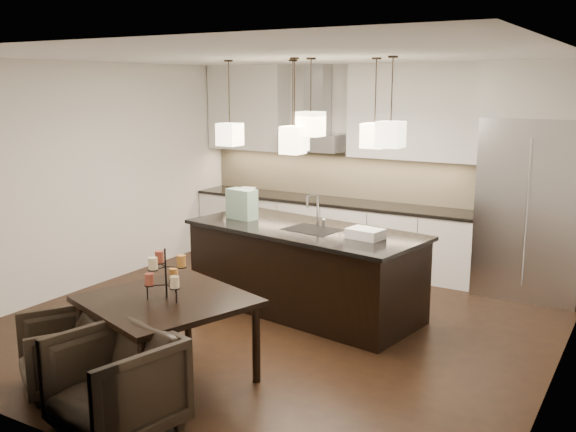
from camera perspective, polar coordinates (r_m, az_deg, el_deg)
The scene contains 37 objects.
floor at distance 7.00m, azimuth -0.85°, elevation -9.63°, with size 5.50×5.50×0.02m, color black.
ceiling at distance 6.53m, azimuth -0.92°, elevation 14.10°, with size 5.50×5.50×0.02m, color white.
wall_back at distance 9.06m, azimuth 8.30°, elevation 4.38°, with size 5.50×0.02×2.80m, color silver.
wall_front at distance 4.56m, azimuth -19.36°, elevation -3.43°, with size 5.50×0.02×2.80m, color silver.
wall_left at distance 8.38m, azimuth -17.22°, elevation 3.39°, with size 0.02×5.50×2.80m, color silver.
wall_right at distance 5.71m, azimuth 23.45°, elevation -0.76°, with size 0.02×5.50×2.80m, color silver.
refrigerator at distance 8.18m, azimuth 20.90°, elevation 0.63°, with size 1.20×0.72×2.15m, color #B7B7BA.
fridge_panel at distance 8.05m, azimuth 21.63°, elevation 10.46°, with size 1.26×0.72×0.65m, color silver.
lower_cabinets at distance 9.19m, azimuth 3.73°, elevation -1.50°, with size 4.21×0.62×0.88m, color silver.
countertop at distance 9.10m, azimuth 3.77°, elevation 1.32°, with size 4.21×0.66×0.04m, color black.
backsplash at distance 9.31m, azimuth 4.63°, elevation 3.63°, with size 4.21×0.02×0.63m, color tan.
upper_cab_left at distance 9.83m, azimuth -3.56°, elevation 9.58°, with size 1.25×0.35×1.25m, color silver.
upper_cab_right at distance 8.62m, azimuth 11.39°, elevation 9.08°, with size 1.86×0.35×1.25m, color silver.
hood_canopy at distance 9.17m, azimuth 2.30°, elevation 6.59°, with size 0.90×0.52×0.24m, color #B7B7BA.
hood_chimney at distance 9.23m, azimuth 2.66°, elevation 10.35°, with size 0.30×0.28×0.96m, color #B7B7BA.
fruit_bowl at distance 9.75m, azimuth -3.68°, elevation 2.33°, with size 0.26×0.26×0.06m, color silver.
island_body at distance 7.26m, azimuth 1.44°, elevation -4.92°, with size 2.61×1.05×0.92m, color black.
island_top at distance 7.14m, azimuth 1.46°, elevation -1.21°, with size 2.70×1.13×0.04m, color black.
faucet at distance 7.11m, azimuth 2.65°, elevation 0.54°, with size 0.10×0.25×0.40m, color silver, non-canonical shape.
tote_bag at distance 7.59m, azimuth -4.13°, elevation 1.07°, with size 0.36×0.19×0.36m, color #165138.
food_container at distance 6.67m, azimuth 6.91°, elevation -1.57°, with size 0.36×0.25×0.10m, color silver.
dining_table at distance 5.73m, azimuth -10.58°, elevation -10.70°, with size 1.24×1.24×0.74m, color black, non-canonical shape.
candelabra at distance 5.54m, azimuth -10.81°, elevation -5.05°, with size 0.36×0.36×0.44m, color black, non-canonical shape.
candle_a at distance 5.43m, azimuth -10.04°, elevation -5.80°, with size 0.08×0.08×0.10m, color beige.
candle_b at distance 5.66m, azimuth -10.12°, elevation -5.08°, with size 0.08×0.08×0.10m, color #BE7A31.
candle_c at distance 5.55m, azimuth -12.22°, elevation -5.51°, with size 0.08×0.08×0.10m, color #9C4331.
candle_d at distance 5.46m, azimuth -9.47°, elevation -3.96°, with size 0.08×0.08×0.10m, color #BE7A31.
candle_e at distance 5.62m, azimuth -11.36°, elevation -3.57°, with size 0.08×0.08×0.10m, color #9C4331.
candle_f at distance 5.43m, azimuth -11.92°, elevation -4.15°, with size 0.08×0.08×0.10m, color beige.
armchair_left at distance 5.83m, azimuth -19.31°, elevation -11.35°, with size 0.68×0.70×0.64m, color black.
armchair_right at distance 5.02m, azimuth -15.12°, elevation -14.23°, with size 0.81×0.83×0.76m, color black.
pendant_a at distance 7.57m, azimuth -5.20°, elevation 7.23°, with size 0.24×0.24×0.26m, color #FFEFC3.
pendant_b at distance 7.45m, azimuth 0.43°, elevation 6.54°, with size 0.24×0.24×0.26m, color #FFEFC3.
pendant_c at distance 6.86m, azimuth 2.02°, elevation 8.17°, with size 0.24×0.24×0.26m, color #FFEFC3.
pendant_d at distance 6.88m, azimuth 7.70°, elevation 7.09°, with size 0.24×0.24×0.26m, color #FFEFC3.
pendant_e at distance 6.49m, azimuth 9.10°, elevation 7.17°, with size 0.24×0.24×0.26m, color #FFEFC3.
pendant_f at distance 6.84m, azimuth 0.57°, elevation 6.90°, with size 0.24×0.24×0.26m, color #FFEFC3.
Camera 1 is at (3.41, -5.56, 2.54)m, focal length 40.00 mm.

